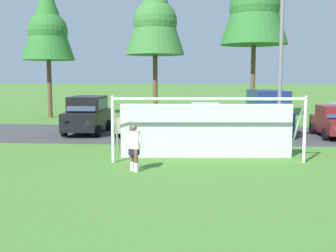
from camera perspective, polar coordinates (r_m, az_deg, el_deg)
name	(u,v)px	position (r m, az deg, el deg)	size (l,w,h in m)	color
ground_plane	(204,161)	(16.68, 4.85, -4.72)	(400.00, 400.00, 0.00)	#477A2D
parking_lot_strip	(202,134)	(24.64, 4.64, -1.06)	(52.00, 8.40, 0.01)	#3D3D3F
soccer_goal	(207,127)	(16.99, 5.25, -0.11)	(7.53, 2.44, 2.57)	white
player_defender_far	(134,148)	(14.75, -4.59, -2.95)	(0.72, 0.35, 1.64)	brown
parked_car_slot_far_left	(87,114)	(25.20, -10.78, 1.55)	(2.19, 4.63, 2.16)	black
parked_car_slot_left	(137,119)	(24.29, -4.16, 0.91)	(2.10, 4.23, 1.72)	tan
parked_car_slot_center_left	(205,117)	(25.47, 5.02, 1.16)	(2.18, 4.27, 1.72)	silver
parked_car_slot_center	(267,111)	(25.11, 13.23, 2.00)	(2.34, 4.88, 2.52)	navy
parked_car_slot_center_right	(336,121)	(24.89, 21.63, 0.60)	(2.06, 4.21, 1.72)	maroon
tree_left_edge	(48,22)	(36.10, -15.89, 13.32)	(4.18, 4.18, 11.15)	brown
tree_mid_left	(155,11)	(33.10, -1.76, 15.15)	(4.48, 4.48, 11.93)	brown
street_lamp	(285,68)	(20.61, 15.40, 7.47)	(2.00, 0.32, 7.07)	slate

